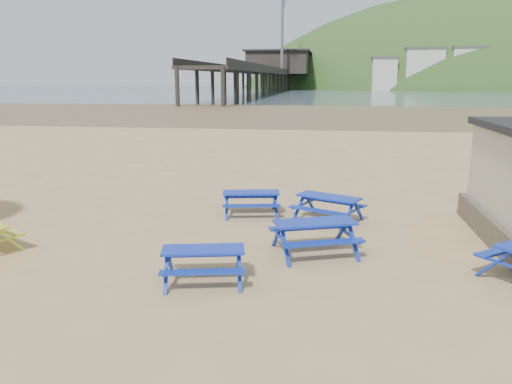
# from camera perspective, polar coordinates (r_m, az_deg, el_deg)

# --- Properties ---
(ground) EXTENTS (400.00, 400.00, 0.00)m
(ground) POSITION_cam_1_polar(r_m,az_deg,el_deg) (13.77, -2.98, -5.37)
(ground) COLOR tan
(ground) RESTS_ON ground
(wet_sand) EXTENTS (400.00, 400.00, 0.00)m
(wet_sand) POSITION_cam_1_polar(r_m,az_deg,el_deg) (67.99, 6.41, 9.14)
(wet_sand) COLOR brown
(wet_sand) RESTS_ON ground
(sea) EXTENTS (400.00, 400.00, 0.00)m
(sea) POSITION_cam_1_polar(r_m,az_deg,el_deg) (182.88, 7.90, 11.37)
(sea) COLOR #4A5D6A
(sea) RESTS_ON ground
(picnic_table_blue_a) EXTENTS (2.04, 1.76, 0.76)m
(picnic_table_blue_a) POSITION_cam_1_polar(r_m,az_deg,el_deg) (16.06, -0.56, -1.29)
(picnic_table_blue_a) COLOR #1718B5
(picnic_table_blue_a) RESTS_ON ground
(picnic_table_blue_b) EXTENTS (2.39, 2.21, 0.80)m
(picnic_table_blue_b) POSITION_cam_1_polar(r_m,az_deg,el_deg) (15.45, 8.25, -1.90)
(picnic_table_blue_b) COLOR #1718B5
(picnic_table_blue_b) RESTS_ON ground
(picnic_table_blue_d) EXTENTS (2.02, 1.76, 0.74)m
(picnic_table_blue_d) POSITION_cam_1_polar(r_m,az_deg,el_deg) (10.94, -6.01, -8.27)
(picnic_table_blue_d) COLOR #1718B5
(picnic_table_blue_d) RESTS_ON ground
(picnic_table_blue_e) EXTENTS (2.45, 2.22, 0.84)m
(picnic_table_blue_e) POSITION_cam_1_polar(r_m,az_deg,el_deg) (12.59, 6.72, -5.18)
(picnic_table_blue_e) COLOR #1718B5
(picnic_table_blue_e) RESTS_ON ground
(pier) EXTENTS (24.00, 220.00, 39.29)m
(pier) POSITION_cam_1_polar(r_m,az_deg,el_deg) (192.15, 2.47, 13.17)
(pier) COLOR black
(pier) RESTS_ON ground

